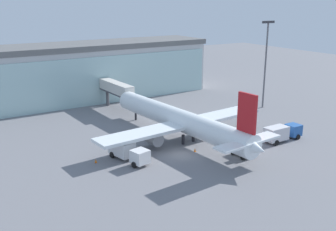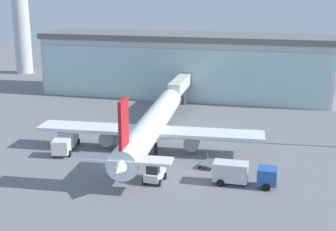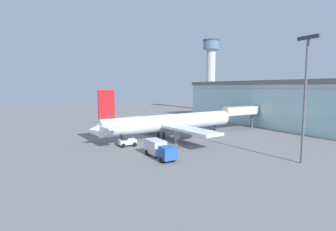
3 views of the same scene
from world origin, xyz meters
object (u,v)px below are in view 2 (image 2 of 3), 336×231
baggage_cart (209,163)px  pushback_tug (154,174)px  jet_bridge (180,86)px  airplane (151,127)px  fuel_truck (242,173)px  safety_cone_wingtip (45,142)px  safety_cone_nose (130,160)px  catering_truck (66,140)px

baggage_cart → pushback_tug: pushback_tug is taller
jet_bridge → airplane: bearing=-179.7°
fuel_truck → safety_cone_wingtip: fuel_truck is taller
safety_cone_nose → pushback_tug: bearing=-46.4°
jet_bridge → catering_truck: (-10.07, -26.32, -3.13)m
airplane → safety_cone_wingtip: airplane is taller
safety_cone_nose → catering_truck: bearing=166.9°
pushback_tug → safety_cone_nose: bearing=44.8°
pushback_tug → fuel_truck: bearing=-78.2°
airplane → pushback_tug: 12.04m
catering_truck → fuel_truck: same height
airplane → baggage_cart: airplane is taller
fuel_truck → pushback_tug: bearing=-171.0°
airplane → safety_cone_nose: airplane is taller
fuel_truck → safety_cone_wingtip: bearing=164.7°
airplane → baggage_cart: 10.72m
pushback_tug → safety_cone_wingtip: 21.87m
catering_truck → fuel_truck: (25.56, -5.85, 0.00)m
fuel_truck → safety_cone_nose: fuel_truck is taller
jet_bridge → fuel_truck: (15.50, -32.18, -3.13)m
fuel_truck → safety_cone_nose: 15.62m
airplane → fuel_truck: airplane is taller
catering_truck → pushback_tug: (15.43, -7.74, -0.49)m
jet_bridge → baggage_cart: (10.70, -27.51, -4.09)m
airplane → pushback_tug: airplane is taller
airplane → baggage_cart: (9.26, -4.59, -2.83)m
jet_bridge → catering_truck: size_ratio=1.56×
jet_bridge → pushback_tug: size_ratio=3.67×
baggage_cart → safety_cone_nose: 10.47m
airplane → safety_cone_wingtip: (-15.88, -1.90, -3.06)m
safety_cone_wingtip → pushback_tug: bearing=-25.0°
pushback_tug → safety_cone_wingtip: bearing=66.2°
jet_bridge → fuel_truck: jet_bridge is taller
pushback_tug → safety_cone_nose: size_ratio=5.89×
fuel_truck → pushback_tug: size_ratio=2.27×
airplane → pushback_tug: size_ratio=11.29×
safety_cone_nose → safety_cone_wingtip: same height
catering_truck → baggage_cart: catering_truck is taller
pushback_tug → safety_cone_wingtip: size_ratio=5.89×
jet_bridge → baggage_cart: bearing=-162.0°
catering_truck → jet_bridge: bearing=146.4°
fuel_truck → safety_cone_nose: bearing=165.7°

